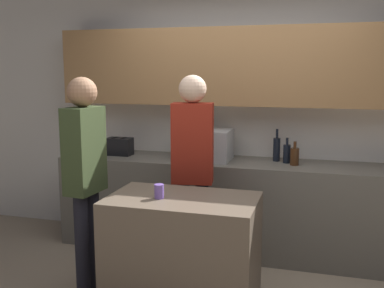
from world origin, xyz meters
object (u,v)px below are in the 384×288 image
microwave (204,145)px  cup_0 (159,191)px  bottle_1 (287,153)px  person_center (85,167)px  bottle_0 (277,149)px  toaster (119,146)px  bottle_2 (295,156)px  person_left (193,159)px

microwave → cup_0: (0.01, -1.32, -0.13)m
bottle_1 → person_center: person_center is taller
microwave → bottle_1: 0.80m
bottle_0 → toaster: bearing=-175.6°
bottle_2 → person_left: 1.03m
microwave → toaster: microwave is taller
microwave → person_center: (-0.66, -1.17, -0.02)m
bottle_1 → person_center: 1.91m
toaster → cup_0: toaster is taller
bottle_0 → cup_0: (-0.69, -1.44, -0.10)m
toaster → cup_0: (0.92, -1.32, -0.07)m
cup_0 → person_center: 0.69m
bottle_0 → person_left: size_ratio=0.18×
bottle_1 → cup_0: size_ratio=2.38×
toaster → bottle_1: bearing=2.1°
microwave → person_left: person_left is taller
person_center → bottle_1: bearing=135.7°
bottle_0 → person_left: person_left is taller
microwave → bottle_1: size_ratio=2.14×
bottle_0 → bottle_2: size_ratio=1.41×
toaster → bottle_1: bottle_1 is taller
bottle_1 → person_left: size_ratio=0.14×
bottle_0 → bottle_1: (0.10, -0.06, -0.03)m
microwave → person_center: 1.35m
bottle_2 → toaster: bearing=179.2°
bottle_0 → bottle_1: size_ratio=1.30×
microwave → bottle_0: bottle_0 is taller
microwave → bottle_2: 0.88m
microwave → person_left: bearing=-84.2°
toaster → person_center: bearing=-77.6°
bottle_2 → cup_0: bottle_2 is taller
microwave → bottle_0: 0.71m
toaster → person_center: size_ratio=0.15×
bottle_2 → person_left: person_left is taller
microwave → bottle_1: (0.80, 0.06, -0.06)m
toaster → person_left: bearing=-34.1°
toaster → bottle_0: bottle_0 is taller
bottle_0 → person_center: (-1.35, -1.30, 0.01)m
bottle_1 → bottle_2: bottle_1 is taller
person_center → person_left: bearing=130.4°
toaster → bottle_0: 1.61m
toaster → bottle_0: (1.61, 0.12, 0.03)m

